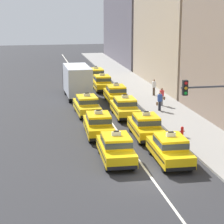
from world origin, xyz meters
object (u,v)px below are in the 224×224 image
at_px(taxi_right_fourth, 116,94).
at_px(pedestrian_mid_block, 154,87).
at_px(pedestrian_by_storefront, 160,101).
at_px(pedestrian_near_crosswalk, 162,97).
at_px(box_truck_left_fourth, 76,80).
at_px(traffic_light_pole, 214,113).
at_px(taxi_right_sixth, 96,75).
at_px(fire_hydrant, 182,131).
at_px(taxi_left_third, 87,105).
at_px(taxi_right_fifth, 102,83).
at_px(taxi_right_third, 125,107).
at_px(taxi_left_second, 98,124).
at_px(taxi_right_nearest, 170,149).
at_px(taxi_left_nearest, 116,148).
at_px(taxi_right_second, 146,126).

height_order(taxi_right_fourth, pedestrian_mid_block, taxi_right_fourth).
bearing_deg(pedestrian_by_storefront, pedestrian_near_crosswalk, 67.30).
distance_m(box_truck_left_fourth, traffic_light_pole, 23.67).
relative_size(box_truck_left_fourth, pedestrian_near_crosswalk, 4.30).
bearing_deg(taxi_right_sixth, pedestrian_by_storefront, -78.80).
bearing_deg(traffic_light_pole, pedestrian_by_storefront, 83.10).
bearing_deg(taxi_right_fourth, box_truck_left_fourth, 137.27).
relative_size(box_truck_left_fourth, fire_hydrant, 9.57).
relative_size(taxi_right_sixth, traffic_light_pole, 0.82).
xyz_separation_m(taxi_left_third, taxi_right_fifth, (3.08, 10.42, 0.00)).
xyz_separation_m(taxi_right_fourth, traffic_light_pole, (1.09, -19.99, 2.94)).
bearing_deg(pedestrian_near_crosswalk, taxi_right_third, -144.39).
relative_size(taxi_right_fourth, taxi_right_sixth, 1.01).
relative_size(taxi_right_third, fire_hydrant, 6.32).
bearing_deg(box_truck_left_fourth, taxi_left_second, -89.87).
bearing_deg(pedestrian_near_crosswalk, taxi_left_third, -167.16).
bearing_deg(taxi_left_second, box_truck_left_fourth, 90.13).
bearing_deg(box_truck_left_fourth, taxi_right_third, -70.81).
height_order(taxi_right_third, taxi_right_fifth, same).
relative_size(taxi_right_nearest, pedestrian_mid_block, 2.79).
relative_size(taxi_left_nearest, taxi_right_third, 1.00).
relative_size(taxi_left_nearest, taxi_left_second, 1.00).
bearing_deg(taxi_left_third, pedestrian_near_crosswalk, 12.84).
bearing_deg(pedestrian_by_storefront, taxi_left_third, 178.00).
distance_m(taxi_left_third, taxi_right_fifth, 10.87).
xyz_separation_m(taxi_left_second, taxi_right_sixth, (3.22, 21.85, 0.00)).
xyz_separation_m(taxi_left_nearest, taxi_right_sixth, (3.03, 27.23, 0.00)).
bearing_deg(taxi_right_fifth, fire_hydrant, -81.98).
distance_m(taxi_right_fifth, traffic_light_pole, 26.36).
distance_m(pedestrian_mid_block, traffic_light_pole, 22.29).
height_order(taxi_left_third, taxi_right_sixth, same).
height_order(taxi_right_third, fire_hydrant, taxi_right_third).
bearing_deg(pedestrian_by_storefront, pedestrian_mid_block, 78.12).
relative_size(taxi_left_nearest, pedestrian_near_crosswalk, 2.84).
xyz_separation_m(taxi_left_second, pedestrian_by_storefront, (6.36, 5.98, 0.09)).
bearing_deg(taxi_right_fifth, taxi_left_nearest, -97.50).
xyz_separation_m(taxi_right_second, taxi_right_third, (-0.20, 5.93, 0.00)).
height_order(taxi_left_nearest, taxi_right_second, same).
bearing_deg(taxi_right_sixth, taxi_right_nearest, -89.82).
distance_m(taxi_right_sixth, fire_hydrant, 23.71).
height_order(taxi_right_fifth, pedestrian_mid_block, taxi_right_fifth).
distance_m(taxi_right_second, pedestrian_by_storefront, 7.71).
height_order(taxi_right_second, taxi_right_third, same).
bearing_deg(taxi_right_third, pedestrian_near_crosswalk, 35.61).
height_order(taxi_left_second, fire_hydrant, taxi_left_second).
relative_size(taxi_right_second, pedestrian_mid_block, 2.80).
xyz_separation_m(taxi_right_nearest, taxi_right_third, (-0.29, 11.04, 0.00)).
height_order(taxi_left_third, pedestrian_mid_block, taxi_left_third).
height_order(taxi_right_fourth, fire_hydrant, taxi_right_fourth).
distance_m(taxi_right_fifth, pedestrian_near_crosswalk, 9.68).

